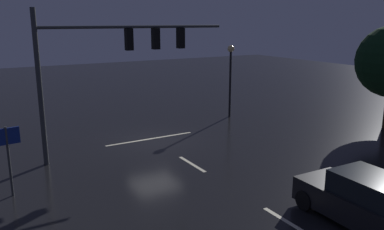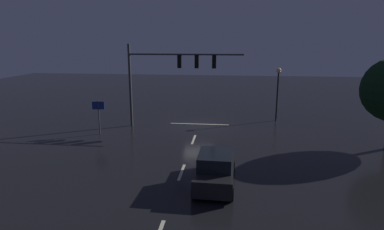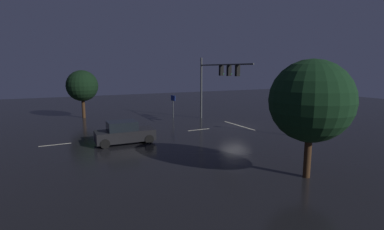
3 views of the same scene
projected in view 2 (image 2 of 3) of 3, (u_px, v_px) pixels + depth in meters
ground_plane at (199, 125)px, 27.39m from camera, size 80.00×80.00×0.00m
traffic_signal_assembly at (170, 69)px, 25.86m from camera, size 9.23×0.47×6.76m
lane_dash_far at (194, 139)px, 23.52m from camera, size 0.16×2.20×0.01m
lane_dash_mid at (182, 172)px, 17.72m from camera, size 0.16×2.20×0.01m
stop_bar at (199, 124)px, 27.83m from camera, size 5.00×0.16×0.01m
car_approaching at (215, 169)px, 16.05m from camera, size 2.00×4.41×1.70m
street_lamp_left_kerb at (278, 84)px, 28.29m from camera, size 0.44×0.44×4.69m
route_sign at (99, 110)px, 24.42m from camera, size 0.90×0.17×2.60m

